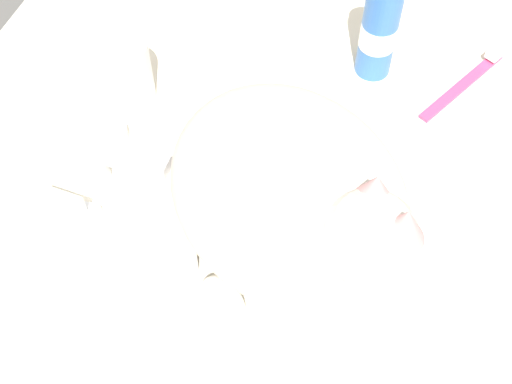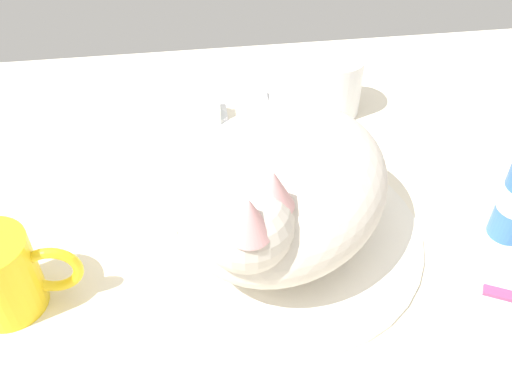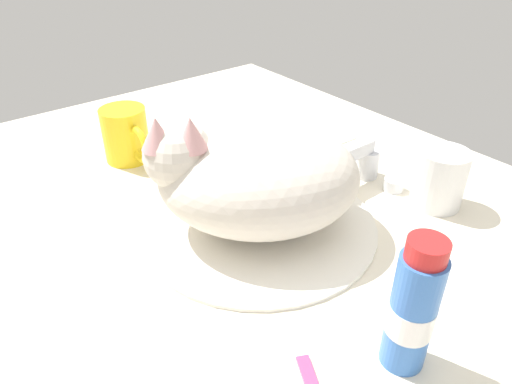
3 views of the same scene
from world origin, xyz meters
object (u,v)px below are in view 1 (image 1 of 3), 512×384
soap_bar (46,226)px  toothpaste_bottle (380,27)px  rinse_cup (120,72)px  faucet (101,164)px  cat (292,197)px  toothbrush (468,79)px

soap_bar → toothpaste_bottle: 40.53cm
soap_bar → rinse_cup: bearing=3.4°
faucet → soap_bar: faucet is taller
cat → soap_bar: size_ratio=4.52×
rinse_cup → soap_bar: rinse_cup is taller
rinse_cup → soap_bar: (-19.20, -1.16, -1.52)cm
cat → soap_bar: cat is taller
cat → toothbrush: bearing=-25.5°
faucet → rinse_cup: bearing=14.8°
toothpaste_bottle → toothbrush: bearing=-81.9°
toothbrush → faucet: bearing=128.4°
toothbrush → soap_bar: bearing=134.7°
rinse_cup → toothbrush: bearing=-67.3°
rinse_cup → toothpaste_bottle: (13.41, -24.90, 2.40)cm
cat → soap_bar: (-7.59, 21.81, -5.16)cm
faucet → cat: 20.64cm
soap_bar → toothpaste_bottle: bearing=-36.1°
toothbrush → rinse_cup: bearing=112.7°
cat → rinse_cup: (11.61, 22.96, -3.64)cm
faucet → toothbrush: 41.80cm
faucet → toothpaste_bottle: bearing=-42.0°
rinse_cup → toothbrush: size_ratio=0.61×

